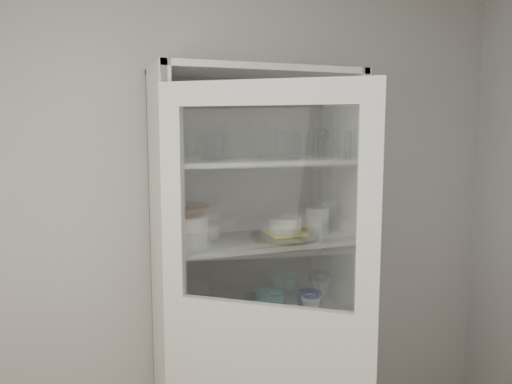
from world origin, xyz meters
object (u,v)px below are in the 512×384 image
object	(u,v)px
goblet_0	(209,140)
grey_bowl_stack	(317,221)
cupboard_door	(265,357)
cream_bowl	(187,222)
goblet_1	(254,141)
mug_teal	(265,300)
mug_blue	(310,300)
glass_platter	(285,236)
white_canister	(181,310)
teal_jar	(276,301)
plate_stack_front	(187,238)
yellow_trivet	(285,233)
measuring_cups	(238,316)
terracotta_bowl	(187,211)
goblet_3	(323,141)
tin_box	(295,378)
goblet_2	(285,140)
cream_dish	(255,384)
mug_white	(311,305)
pantry_cabinet	(252,295)
plate_stack_back	(197,230)
white_ramekin	(285,224)

from	to	relation	value
goblet_0	grey_bowl_stack	bearing A→B (deg)	-11.28
cupboard_door	cream_bowl	bearing A→B (deg)	154.22
goblet_1	mug_teal	world-z (taller)	goblet_1
mug_blue	mug_teal	xyz separation A→B (m)	(-0.21, 0.09, -0.00)
cupboard_door	glass_platter	bearing A→B (deg)	94.83
cupboard_door	white_canister	distance (m)	0.57
cream_bowl	grey_bowl_stack	world-z (taller)	cream_bowl
teal_jar	white_canister	world-z (taller)	white_canister
plate_stack_front	yellow_trivet	xyz separation A→B (m)	(0.51, 0.02, -0.02)
measuring_cups	goblet_0	bearing A→B (deg)	125.44
plate_stack_front	mug_teal	xyz separation A→B (m)	(0.44, 0.11, -0.39)
goblet_0	terracotta_bowl	size ratio (longest dim) A/B	0.89
goblet_3	tin_box	size ratio (longest dim) A/B	0.93
goblet_2	cream_bowl	bearing A→B (deg)	-167.24
cream_dish	mug_white	bearing A→B (deg)	-11.06
pantry_cabinet	plate_stack_back	world-z (taller)	pantry_cabinet
cupboard_door	grey_bowl_stack	distance (m)	0.82
plate_stack_back	terracotta_bowl	xyz separation A→B (m)	(-0.09, -0.18, 0.14)
goblet_0	plate_stack_back	world-z (taller)	goblet_0
cupboard_door	white_canister	bearing A→B (deg)	152.97
cream_bowl	terracotta_bowl	bearing A→B (deg)	0.00
teal_jar	cream_dish	bearing A→B (deg)	-158.18
glass_platter	yellow_trivet	size ratio (longest dim) A/B	1.96
goblet_1	cream_dish	bearing A→B (deg)	-106.83
plate_stack_front	teal_jar	bearing A→B (deg)	8.64
pantry_cabinet	mug_teal	world-z (taller)	pantry_cabinet
goblet_3	grey_bowl_stack	world-z (taller)	goblet_3
cream_bowl	goblet_1	bearing A→B (deg)	20.41
cream_dish	tin_box	distance (m)	0.23
goblet_2	pantry_cabinet	bearing A→B (deg)	-179.15
pantry_cabinet	goblet_0	bearing A→B (deg)	170.66
goblet_0	teal_jar	bearing A→B (deg)	-14.15
pantry_cabinet	teal_jar	xyz separation A→B (m)	(0.12, -0.05, -0.03)
glass_platter	teal_jar	size ratio (longest dim) A/B	3.46
measuring_cups	goblet_1	bearing A→B (deg)	44.97
glass_platter	plate_stack_front	bearing A→B (deg)	-177.91
terracotta_bowl	cream_dish	size ratio (longest dim) A/B	0.80
plate_stack_back	white_canister	size ratio (longest dim) A/B	1.67
mug_teal	white_ramekin	bearing A→B (deg)	-40.00
cream_bowl	tin_box	world-z (taller)	cream_bowl
plate_stack_front	goblet_3	bearing A→B (deg)	10.11
yellow_trivet	terracotta_bowl	bearing A→B (deg)	-177.91
terracotta_bowl	mug_teal	distance (m)	0.69
cream_dish	measuring_cups	bearing A→B (deg)	-176.18
pantry_cabinet	white_ramekin	bearing A→B (deg)	-35.77
pantry_cabinet	goblet_2	xyz separation A→B (m)	(0.18, 0.00, 0.81)
plate_stack_front	glass_platter	xyz separation A→B (m)	(0.51, 0.02, -0.03)
cream_dish	terracotta_bowl	bearing A→B (deg)	-176.83
goblet_2	mug_blue	bearing A→B (deg)	-45.74
goblet_2	measuring_cups	world-z (taller)	goblet_2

